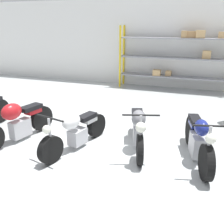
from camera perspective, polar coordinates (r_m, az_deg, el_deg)
name	(u,v)px	position (r m, az deg, el deg)	size (l,w,h in m)	color
ground_plane	(106,147)	(5.61, -1.35, -8.05)	(30.00, 30.00, 0.00)	#B2B7B7
back_wall	(157,44)	(11.01, 10.26, 15.06)	(30.00, 0.08, 3.60)	white
shelving_rack	(179,56)	(10.56, 14.98, 12.22)	(4.63, 0.63, 2.54)	yellow
motorcycle_red	(18,122)	(6.13, -20.75, -2.09)	(0.74, 2.07, 1.06)	black
motorcycle_white	(76,131)	(5.47, -8.31, -4.31)	(0.84, 2.02, 0.95)	black
motorcycle_grey	(138,127)	(5.46, 5.97, -3.54)	(0.88, 2.00, 1.01)	black
motorcycle_blue	(198,140)	(5.26, 19.09, -6.00)	(0.73, 2.00, 1.01)	black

